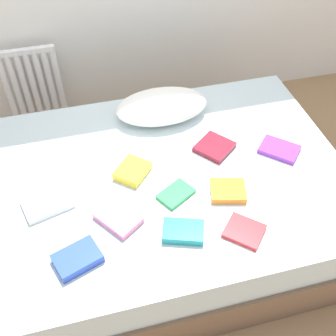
{
  "coord_description": "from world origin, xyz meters",
  "views": [
    {
      "loc": [
        -0.42,
        -1.54,
        2.18
      ],
      "look_at": [
        0.0,
        0.05,
        0.48
      ],
      "focal_mm": 44.6,
      "sensor_mm": 36.0,
      "label": 1
    }
  ],
  "objects_px": {
    "textbook_maroon": "(214,147)",
    "textbook_green": "(176,194)",
    "radiator": "(33,85)",
    "textbook_pink": "(118,218)",
    "textbook_yellow": "(133,171)",
    "textbook_red": "(244,231)",
    "textbook_purple": "(280,150)",
    "textbook_orange": "(228,191)",
    "textbook_white": "(47,203)",
    "textbook_blue": "(77,258)",
    "pillow": "(162,106)",
    "textbook_teal": "(183,231)",
    "bed": "(170,201)"
  },
  "relations": [
    {
      "from": "radiator",
      "to": "textbook_red",
      "type": "distance_m",
      "value": 1.95
    },
    {
      "from": "textbook_green",
      "to": "textbook_red",
      "type": "bearing_deg",
      "value": -80.72
    },
    {
      "from": "radiator",
      "to": "textbook_pink",
      "type": "height_order",
      "value": "radiator"
    },
    {
      "from": "radiator",
      "to": "textbook_red",
      "type": "bearing_deg",
      "value": -60.17
    },
    {
      "from": "textbook_purple",
      "to": "textbook_pink",
      "type": "relative_size",
      "value": 1.01
    },
    {
      "from": "pillow",
      "to": "textbook_red",
      "type": "bearing_deg",
      "value": -80.3
    },
    {
      "from": "textbook_teal",
      "to": "textbook_blue",
      "type": "bearing_deg",
      "value": -158.24
    },
    {
      "from": "textbook_purple",
      "to": "textbook_blue",
      "type": "bearing_deg",
      "value": -116.59
    },
    {
      "from": "textbook_maroon",
      "to": "textbook_green",
      "type": "height_order",
      "value": "textbook_maroon"
    },
    {
      "from": "textbook_teal",
      "to": "textbook_green",
      "type": "relative_size",
      "value": 1.09
    },
    {
      "from": "textbook_yellow",
      "to": "textbook_teal",
      "type": "xyz_separation_m",
      "value": [
        0.16,
        -0.46,
        -0.0
      ]
    },
    {
      "from": "pillow",
      "to": "textbook_orange",
      "type": "xyz_separation_m",
      "value": [
        0.18,
        -0.72,
        -0.06
      ]
    },
    {
      "from": "bed",
      "to": "textbook_purple",
      "type": "bearing_deg",
      "value": -0.27
    },
    {
      "from": "textbook_maroon",
      "to": "pillow",
      "type": "bearing_deg",
      "value": 81.65
    },
    {
      "from": "pillow",
      "to": "textbook_white",
      "type": "height_order",
      "value": "pillow"
    },
    {
      "from": "textbook_green",
      "to": "bed",
      "type": "bearing_deg",
      "value": 54.59
    },
    {
      "from": "textbook_yellow",
      "to": "textbook_pink",
      "type": "distance_m",
      "value": 0.32
    },
    {
      "from": "textbook_orange",
      "to": "textbook_maroon",
      "type": "xyz_separation_m",
      "value": [
        0.04,
        0.34,
        -0.0
      ]
    },
    {
      "from": "textbook_purple",
      "to": "textbook_yellow",
      "type": "bearing_deg",
      "value": -139.22
    },
    {
      "from": "textbook_purple",
      "to": "textbook_teal",
      "type": "relative_size",
      "value": 1.1
    },
    {
      "from": "textbook_maroon",
      "to": "textbook_blue",
      "type": "bearing_deg",
      "value": 174.37
    },
    {
      "from": "pillow",
      "to": "textbook_yellow",
      "type": "height_order",
      "value": "pillow"
    },
    {
      "from": "textbook_yellow",
      "to": "textbook_red",
      "type": "bearing_deg",
      "value": -98.06
    },
    {
      "from": "radiator",
      "to": "textbook_maroon",
      "type": "distance_m",
      "value": 1.5
    },
    {
      "from": "textbook_blue",
      "to": "textbook_teal",
      "type": "xyz_separation_m",
      "value": [
        0.51,
        0.02,
        -0.0
      ]
    },
    {
      "from": "pillow",
      "to": "textbook_green",
      "type": "relative_size",
      "value": 3.18
    },
    {
      "from": "textbook_purple",
      "to": "textbook_green",
      "type": "relative_size",
      "value": 1.19
    },
    {
      "from": "textbook_green",
      "to": "textbook_red",
      "type": "height_order",
      "value": "textbook_red"
    },
    {
      "from": "textbook_pink",
      "to": "textbook_blue",
      "type": "bearing_deg",
      "value": -84.93
    },
    {
      "from": "textbook_orange",
      "to": "textbook_purple",
      "type": "bearing_deg",
      "value": 43.88
    },
    {
      "from": "radiator",
      "to": "textbook_pink",
      "type": "distance_m",
      "value": 1.51
    },
    {
      "from": "textbook_red",
      "to": "textbook_white",
      "type": "bearing_deg",
      "value": -161.58
    },
    {
      "from": "textbook_red",
      "to": "textbook_yellow",
      "type": "bearing_deg",
      "value": 173.29
    },
    {
      "from": "pillow",
      "to": "radiator",
      "type": "bearing_deg",
      "value": 138.53
    },
    {
      "from": "textbook_white",
      "to": "textbook_maroon",
      "type": "height_order",
      "value": "textbook_white"
    },
    {
      "from": "pillow",
      "to": "textbook_white",
      "type": "xyz_separation_m",
      "value": [
        -0.75,
        -0.57,
        -0.06
      ]
    },
    {
      "from": "textbook_green",
      "to": "textbook_maroon",
      "type": "bearing_deg",
      "value": 12.27
    },
    {
      "from": "textbook_purple",
      "to": "textbook_green",
      "type": "bearing_deg",
      "value": -122.32
    },
    {
      "from": "textbook_white",
      "to": "textbook_maroon",
      "type": "distance_m",
      "value": 0.99
    },
    {
      "from": "textbook_purple",
      "to": "textbook_pink",
      "type": "distance_m",
      "value": 1.03
    },
    {
      "from": "textbook_white",
      "to": "textbook_yellow",
      "type": "xyz_separation_m",
      "value": [
        0.47,
        0.11,
        0.01
      ]
    },
    {
      "from": "bed",
      "to": "textbook_white",
      "type": "bearing_deg",
      "value": -173.91
    },
    {
      "from": "textbook_blue",
      "to": "textbook_teal",
      "type": "height_order",
      "value": "textbook_blue"
    },
    {
      "from": "textbook_maroon",
      "to": "textbook_green",
      "type": "distance_m",
      "value": 0.42
    },
    {
      "from": "textbook_pink",
      "to": "textbook_red",
      "type": "height_order",
      "value": "textbook_pink"
    },
    {
      "from": "textbook_orange",
      "to": "textbook_blue",
      "type": "relative_size",
      "value": 0.88
    },
    {
      "from": "radiator",
      "to": "textbook_orange",
      "type": "bearing_deg",
      "value": -55.61
    },
    {
      "from": "textbook_blue",
      "to": "textbook_orange",
      "type": "bearing_deg",
      "value": -4.72
    },
    {
      "from": "textbook_white",
      "to": "textbook_purple",
      "type": "bearing_deg",
      "value": -12.15
    },
    {
      "from": "radiator",
      "to": "pillow",
      "type": "relative_size",
      "value": 1.02
    }
  ]
}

